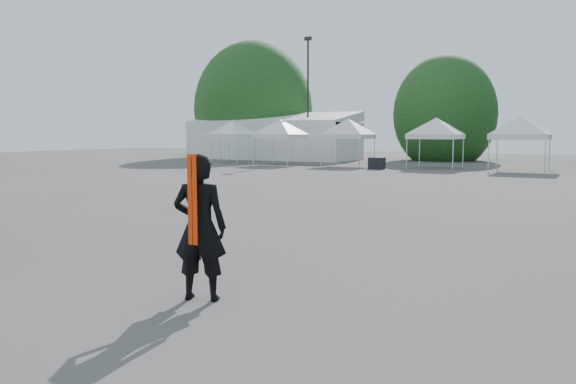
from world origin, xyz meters
The scene contains 12 objects.
ground centered at (0.00, 0.00, 0.00)m, with size 120.00×120.00×0.00m, color #474442.
marquee centered at (-22.00, 35.00, 1.97)m, with size 15.00×6.25×4.23m.
light_pole_west centered at (-18.00, 34.00, 5.77)m, with size 0.60×0.25×10.30m.
tree_far_w centered at (-26.00, 38.00, 4.54)m, with size 4.80×4.80×7.30m.
tree_mid_w centered at (-8.00, 40.00, 3.93)m, with size 4.16×4.16×6.33m.
tent_a centered at (-21.87, 28.51, 3.06)m, with size 3.78×3.78×3.88m.
tent_b centered at (-16.92, 27.43, 3.06)m, with size 4.39×4.39×3.88m.
tent_c centered at (-11.96, 28.49, 3.06)m, with size 4.37×4.37×3.88m.
tent_d centered at (-5.81, 28.72, 3.06)m, with size 4.49×4.49×3.88m.
tent_e centered at (-0.55, 28.17, 3.06)m, with size 4.65×4.65×3.88m.
man centered at (-1.05, -2.42, 1.02)m, with size 0.87×0.72×2.04m.
crate_west centered at (-8.86, 25.94, 0.38)m, with size 0.99×0.77×0.77m, color black.
Camera 1 is at (3.73, -8.50, 2.32)m, focal length 35.00 mm.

